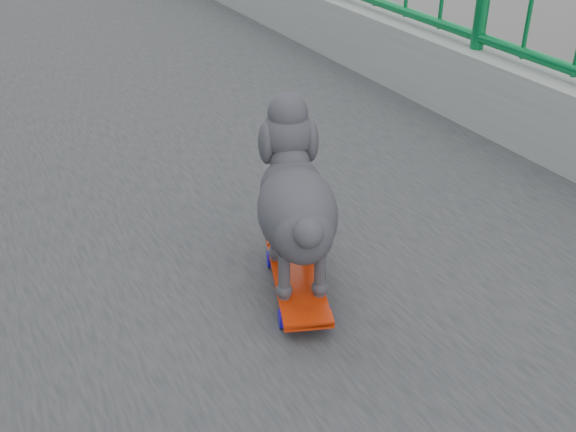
# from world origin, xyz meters

# --- Properties ---
(railing) EXTENTS (3.00, 24.00, 1.42)m
(railing) POSITION_xyz_m (0.00, 0.00, 7.21)
(railing) COLOR gray
(railing) RESTS_ON footbridge
(skateboard) EXTENTS (0.27, 0.45, 0.06)m
(skateboard) POSITION_xyz_m (0.10, -0.78, 7.04)
(skateboard) COLOR red
(skateboard) RESTS_ON footbridge
(poodle) EXTENTS (0.31, 0.47, 0.41)m
(poodle) POSITION_xyz_m (0.11, -0.75, 7.28)
(poodle) COLOR #2B282D
(poodle) RESTS_ON skateboard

